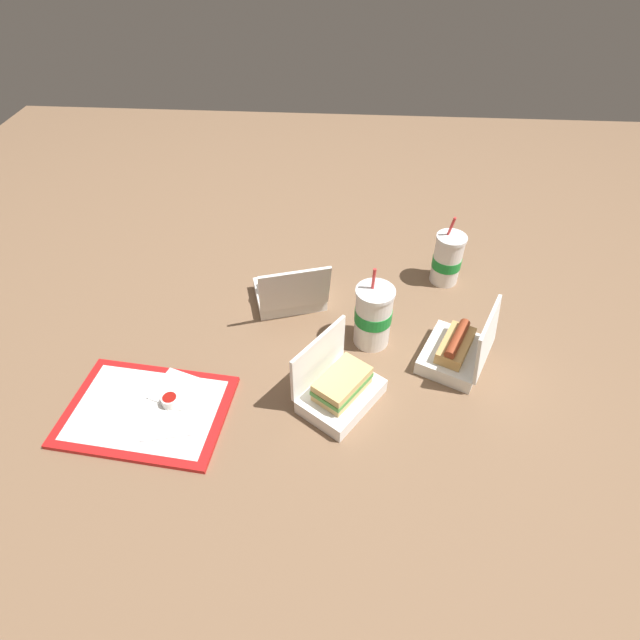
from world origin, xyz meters
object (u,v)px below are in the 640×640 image
Objects in this scene: plastic_fork at (166,436)px; soda_cup_back at (447,259)px; ketchup_cup at (170,400)px; clamshell_sandwich_right at (339,388)px; clamshell_hotdog_center at (290,291)px; food_tray at (147,411)px; soda_cup_center at (373,316)px; clamshell_hotdog_back at (458,351)px.

soda_cup_back reaches higher than plastic_fork.
ketchup_cup is 0.17× the size of clamshell_sandwich_right.
clamshell_hotdog_center is at bearing -120.82° from ketchup_cup.
clamshell_sandwich_right is at bearing -171.31° from food_tray.
soda_cup_back is (-0.22, -0.27, -0.01)m from soda_cup_center.
ketchup_cup is 0.36× the size of plastic_fork.
plastic_fork is 0.46× the size of clamshell_hotdog_center.
clamshell_hotdog_back is at bearing -164.04° from food_tray.
soda_cup_center is at bearing 51.11° from soda_cup_back.
plastic_fork is 0.47× the size of soda_cup_center.
soda_cup_back is (-0.67, -0.62, 0.06)m from plastic_fork.
clamshell_hotdog_back is at bearing 155.54° from clamshell_hotdog_center.
clamshell_hotdog_center is (-0.29, -0.41, 0.04)m from food_tray.
clamshell_hotdog_center is at bearing -24.46° from clamshell_hotdog_back.
ketchup_cup is 0.18× the size of clamshell_hotdog_back.
ketchup_cup reaches higher than food_tray.
soda_cup_center is (-0.08, -0.20, 0.04)m from clamshell_sandwich_right.
clamshell_sandwich_right is 0.22m from soda_cup_center.
clamshell_hotdog_center is 1.01× the size of clamshell_sandwich_right.
clamshell_hotdog_center is (-0.22, -0.48, 0.03)m from plastic_fork.
clamshell_hotdog_back is at bearing -170.46° from plastic_fork.
ketchup_cup is 0.18× the size of soda_cup_back.
clamshell_hotdog_back is 0.23m from soda_cup_center.
clamshell_sandwich_right is 1.05× the size of clamshell_hotdog_back.
clamshell_hotdog_center is at bearing -127.78° from plastic_fork.
soda_cup_center is at bearing -110.69° from clamshell_sandwich_right.
food_tray is 0.06m from ketchup_cup.
clamshell_hotdog_center reaches higher than plastic_fork.
plastic_fork is 0.53m from clamshell_hotdog_center.
ketchup_cup is 0.71m from clamshell_hotdog_back.
ketchup_cup reaches higher than plastic_fork.
clamshell_sandwich_right is (-0.15, 0.35, 0.00)m from clamshell_hotdog_center.
plastic_fork is (-0.07, 0.07, 0.01)m from food_tray.
plastic_fork is at bearing 22.84° from clamshell_hotdog_back.
soda_cup_center is at bearing -156.12° from plastic_fork.
plastic_fork is at bearing 42.50° from soda_cup_back.
clamshell_hotdog_center is 0.47m from soda_cup_back.
soda_cup_back is (-0.45, -0.13, 0.04)m from clamshell_hotdog_center.
food_tray is 1.68× the size of soda_cup_center.
plastic_fork is 0.40m from clamshell_sandwich_right.
food_tray is at bearing -59.02° from plastic_fork.
soda_cup_center is (-0.23, 0.14, 0.05)m from clamshell_hotdog_center.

